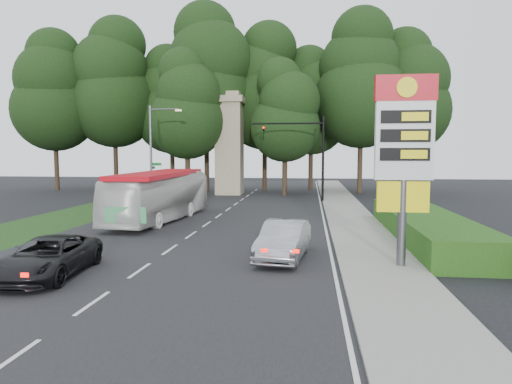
# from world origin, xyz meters

# --- Properties ---
(ground) EXTENTS (120.00, 120.00, 0.00)m
(ground) POSITION_xyz_m (0.00, 0.00, 0.00)
(ground) COLOR black
(ground) RESTS_ON ground
(road_surface) EXTENTS (14.00, 80.00, 0.02)m
(road_surface) POSITION_xyz_m (0.00, 12.00, 0.01)
(road_surface) COLOR black
(road_surface) RESTS_ON ground
(sidewalk_right) EXTENTS (3.00, 80.00, 0.12)m
(sidewalk_right) POSITION_xyz_m (8.50, 12.00, 0.06)
(sidewalk_right) COLOR gray
(sidewalk_right) RESTS_ON ground
(grass_verge_left) EXTENTS (5.00, 50.00, 0.02)m
(grass_verge_left) POSITION_xyz_m (-9.50, 18.00, 0.01)
(grass_verge_left) COLOR #193814
(grass_verge_left) RESTS_ON ground
(hedge) EXTENTS (3.00, 14.00, 1.20)m
(hedge) POSITION_xyz_m (11.50, 8.00, 0.60)
(hedge) COLOR #234512
(hedge) RESTS_ON ground
(gas_station_pylon) EXTENTS (2.10, 0.45, 6.85)m
(gas_station_pylon) POSITION_xyz_m (9.20, 1.99, 4.45)
(gas_station_pylon) COLOR #59595E
(gas_station_pylon) RESTS_ON ground
(traffic_signal_mast) EXTENTS (6.10, 0.35, 7.20)m
(traffic_signal_mast) POSITION_xyz_m (5.68, 24.00, 4.67)
(traffic_signal_mast) COLOR black
(traffic_signal_mast) RESTS_ON ground
(streetlight_signs) EXTENTS (2.75, 0.98, 8.00)m
(streetlight_signs) POSITION_xyz_m (-6.99, 22.01, 4.44)
(streetlight_signs) COLOR #59595E
(streetlight_signs) RESTS_ON ground
(monument) EXTENTS (3.00, 3.00, 10.05)m
(monument) POSITION_xyz_m (-2.00, 30.00, 5.10)
(monument) COLOR gray
(monument) RESTS_ON ground
(tree_far_west) EXTENTS (8.96, 8.96, 17.60)m
(tree_far_west) POSITION_xyz_m (-22.00, 33.00, 10.68)
(tree_far_west) COLOR #2D2116
(tree_far_west) RESTS_ON ground
(tree_west_mid) EXTENTS (9.80, 9.80, 19.25)m
(tree_west_mid) POSITION_xyz_m (-16.00, 35.00, 11.69)
(tree_west_mid) COLOR #2D2116
(tree_west_mid) RESTS_ON ground
(tree_west_near) EXTENTS (8.40, 8.40, 16.50)m
(tree_west_near) POSITION_xyz_m (-10.00, 37.00, 10.02)
(tree_west_near) COLOR #2D2116
(tree_west_near) RESTS_ON ground
(tree_center_left) EXTENTS (10.08, 10.08, 19.80)m
(tree_center_left) POSITION_xyz_m (-5.00, 33.00, 12.02)
(tree_center_left) COLOR #2D2116
(tree_center_left) RESTS_ON ground
(tree_center_right) EXTENTS (9.24, 9.24, 18.15)m
(tree_center_right) POSITION_xyz_m (1.00, 35.00, 11.02)
(tree_center_right) COLOR #2D2116
(tree_center_right) RESTS_ON ground
(tree_east_near) EXTENTS (8.12, 8.12, 15.95)m
(tree_east_near) POSITION_xyz_m (6.00, 37.00, 9.68)
(tree_east_near) COLOR #2D2116
(tree_east_near) RESTS_ON ground
(tree_east_mid) EXTENTS (9.52, 9.52, 18.70)m
(tree_east_mid) POSITION_xyz_m (11.00, 33.00, 11.35)
(tree_east_mid) COLOR #2D2116
(tree_east_mid) RESTS_ON ground
(tree_far_east) EXTENTS (8.68, 8.68, 17.05)m
(tree_far_east) POSITION_xyz_m (16.00, 35.00, 10.35)
(tree_far_east) COLOR #2D2116
(tree_far_east) RESTS_ON ground
(tree_monument_left) EXTENTS (7.28, 7.28, 14.30)m
(tree_monument_left) POSITION_xyz_m (-6.00, 29.00, 8.68)
(tree_monument_left) COLOR #2D2116
(tree_monument_left) RESTS_ON ground
(tree_monument_right) EXTENTS (6.72, 6.72, 13.20)m
(tree_monument_right) POSITION_xyz_m (3.50, 29.50, 8.01)
(tree_monument_right) COLOR #2D2116
(tree_monument_right) RESTS_ON ground
(transit_bus) EXTENTS (3.52, 10.91, 2.99)m
(transit_bus) POSITION_xyz_m (-3.15, 12.12, 1.49)
(transit_bus) COLOR silver
(transit_bus) RESTS_ON ground
(sedan_silver) EXTENTS (2.11, 4.64, 1.48)m
(sedan_silver) POSITION_xyz_m (4.93, 2.99, 0.74)
(sedan_silver) COLOR #AAABB2
(sedan_silver) RESTS_ON ground
(suv_charcoal) EXTENTS (2.56, 4.90, 1.32)m
(suv_charcoal) POSITION_xyz_m (-2.80, -0.50, 0.66)
(suv_charcoal) COLOR black
(suv_charcoal) RESTS_ON ground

